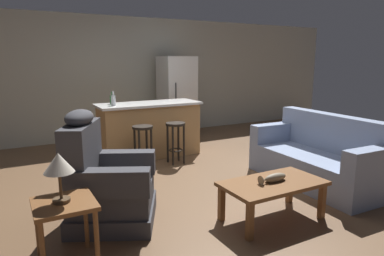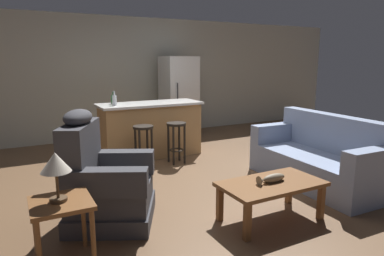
{
  "view_description": "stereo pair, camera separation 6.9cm",
  "coord_description": "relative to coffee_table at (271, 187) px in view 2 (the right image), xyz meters",
  "views": [
    {
      "loc": [
        -2.2,
        -4.21,
        1.69
      ],
      "look_at": [
        0.06,
        -0.1,
        0.75
      ],
      "focal_mm": 32.0,
      "sensor_mm": 36.0,
      "label": 1
    },
    {
      "loc": [
        -2.14,
        -4.24,
        1.69
      ],
      "look_at": [
        0.06,
        -0.1,
        0.75
      ],
      "focal_mm": 32.0,
      "sensor_mm": 36.0,
      "label": 2
    }
  ],
  "objects": [
    {
      "name": "ground_plane",
      "position": [
        -0.21,
        1.61,
        -0.36
      ],
      "size": [
        12.0,
        12.0,
        0.0
      ],
      "color": "brown"
    },
    {
      "name": "back_wall",
      "position": [
        -0.21,
        4.74,
        0.94
      ],
      "size": [
        12.0,
        0.05,
        2.6
      ],
      "color": "#B2B2A3",
      "rests_on": "ground_plane"
    },
    {
      "name": "coffee_table",
      "position": [
        0.0,
        0.0,
        0.0
      ],
      "size": [
        1.1,
        0.6,
        0.42
      ],
      "color": "brown",
      "rests_on": "ground_plane"
    },
    {
      "name": "fish_figurine",
      "position": [
        -0.01,
        -0.01,
        0.1
      ],
      "size": [
        0.34,
        0.1,
        0.1
      ],
      "color": "#4C3823",
      "rests_on": "coffee_table"
    },
    {
      "name": "couch",
      "position": [
        1.33,
        0.55,
        -0.02
      ],
      "size": [
        0.91,
        1.93,
        0.94
      ],
      "rotation": [
        0.0,
        0.0,
        3.1
      ],
      "color": "#8493B2",
      "rests_on": "ground_plane"
    },
    {
      "name": "recliner_near_lamp",
      "position": [
        -1.58,
        0.8,
        0.06
      ],
      "size": [
        1.13,
        1.13,
        1.2
      ],
      "rotation": [
        0.0,
        0.0,
        -0.46
      ],
      "color": "#3D3D42",
      "rests_on": "ground_plane"
    },
    {
      "name": "end_table",
      "position": [
        -2.07,
        0.18,
        0.1
      ],
      "size": [
        0.48,
        0.48,
        0.56
      ],
      "color": "brown",
      "rests_on": "ground_plane"
    },
    {
      "name": "table_lamp",
      "position": [
        -2.08,
        0.18,
        0.5
      ],
      "size": [
        0.24,
        0.24,
        0.41
      ],
      "color": "#4C3823",
      "rests_on": "end_table"
    },
    {
      "name": "kitchen_island",
      "position": [
        -0.21,
        2.96,
        0.11
      ],
      "size": [
        1.8,
        0.7,
        0.95
      ],
      "color": "#AD7F4C",
      "rests_on": "ground_plane"
    },
    {
      "name": "bar_stool_left",
      "position": [
        -0.57,
        2.33,
        0.11
      ],
      "size": [
        0.32,
        0.32,
        0.68
      ],
      "color": "black",
      "rests_on": "ground_plane"
    },
    {
      "name": "bar_stool_right",
      "position": [
        -0.0,
        2.33,
        0.11
      ],
      "size": [
        0.32,
        0.32,
        0.68
      ],
      "color": "black",
      "rests_on": "ground_plane"
    },
    {
      "name": "refrigerator",
      "position": [
        0.93,
        4.16,
        0.52
      ],
      "size": [
        0.7,
        0.69,
        1.76
      ],
      "color": "white",
      "rests_on": "ground_plane"
    },
    {
      "name": "bottle_tall_green",
      "position": [
        -0.8,
        3.14,
        0.66
      ],
      "size": [
        0.09,
        0.09,
        0.21
      ],
      "color": "#2D6B38",
      "rests_on": "kitchen_island"
    },
    {
      "name": "bottle_short_amber",
      "position": [
        -0.85,
        2.92,
        0.67
      ],
      "size": [
        0.07,
        0.07,
        0.23
      ],
      "color": "silver",
      "rests_on": "kitchen_island"
    }
  ]
}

